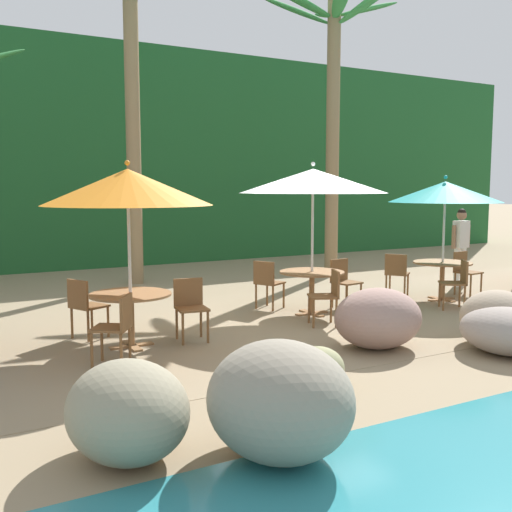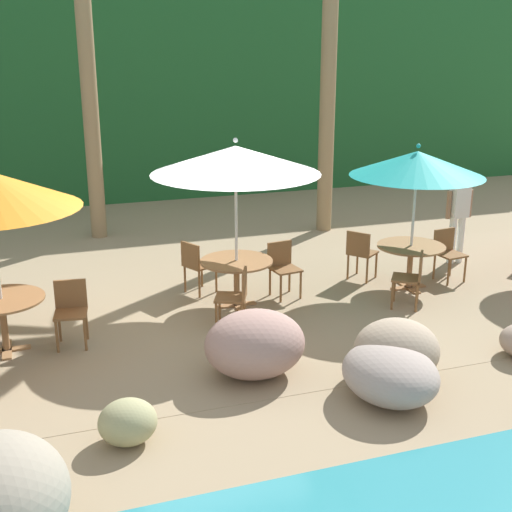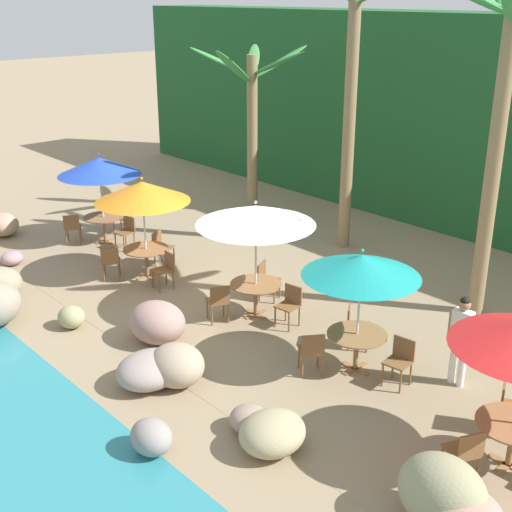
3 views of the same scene
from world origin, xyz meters
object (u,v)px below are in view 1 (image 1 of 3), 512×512
dining_table_teal (442,268)px  palm_tree_second (132,64)px  umbrella_white (313,181)px  chair_teal_left (458,281)px  palm_tree_third (333,83)px  waiter_in_white (461,242)px  dining_table_orange (131,302)px  chair_white_seaward (343,279)px  umbrella_orange (128,187)px  chair_white_left (328,293)px  chair_white_inland (267,281)px  chair_orange_seaward (190,304)px  umbrella_teal (445,192)px  chair_orange_inland (84,304)px  chair_teal_inland (397,272)px  chair_orange_left (118,324)px  chair_teal_seaward (465,270)px

dining_table_teal → palm_tree_second: size_ratio=0.15×
umbrella_white → palm_tree_second: (-1.56, 4.65, 2.55)m
chair_teal_left → palm_tree_third: bearing=82.9°
waiter_in_white → dining_table_orange: bearing=-170.2°
dining_table_orange → chair_white_seaward: 4.24m
umbrella_orange → chair_white_left: bearing=-4.9°
chair_white_inland → palm_tree_third: 6.17m
dining_table_teal → chair_orange_seaward: bearing=-175.4°
umbrella_teal → chair_white_left: bearing=-168.2°
chair_orange_inland → chair_white_seaward: bearing=0.5°
umbrella_white → chair_white_left: 1.95m
chair_white_inland → chair_teal_inland: 2.80m
chair_orange_seaward → chair_white_seaward: size_ratio=1.00×
palm_tree_third → chair_white_seaward: bearing=-123.1°
chair_orange_left → chair_white_inland: bearing=31.8°
dining_table_teal → waiter_in_white: size_ratio=0.65×
umbrella_orange → chair_teal_seaward: bearing=4.8°
chair_orange_seaward → chair_teal_inland: same height
dining_table_teal → chair_teal_inland: size_ratio=1.26×
dining_table_teal → chair_orange_left: bearing=-170.2°
chair_orange_inland → dining_table_orange: bearing=-58.5°
chair_white_inland → palm_tree_third: (3.53, 2.93, 4.13)m
umbrella_orange → chair_teal_left: size_ratio=2.89×
chair_orange_seaward → chair_white_seaward: 3.41m
chair_orange_left → chair_white_inland: same height
umbrella_orange → palm_tree_third: bearing=33.3°
chair_white_left → umbrella_teal: size_ratio=0.37×
chair_teal_seaward → palm_tree_third: bearing=100.6°
chair_white_seaward → waiter_in_white: waiter_in_white is taller
umbrella_teal → palm_tree_third: 4.59m
chair_orange_inland → chair_orange_left: bearing=-88.2°
palm_tree_third → umbrella_teal: bearing=-92.4°
chair_orange_left → chair_teal_seaward: size_ratio=1.00×
chair_white_inland → umbrella_teal: 3.82m
chair_white_seaward → chair_teal_left: same height
umbrella_orange → palm_tree_second: 6.10m
chair_white_seaward → palm_tree_third: palm_tree_third is taller
umbrella_white → chair_white_inland: 1.95m
umbrella_white → umbrella_teal: 2.92m
chair_teal_seaward → dining_table_teal: bearing=-166.7°
waiter_in_white → dining_table_teal: bearing=-148.3°
umbrella_teal → chair_teal_left: umbrella_teal is taller
palm_tree_second → umbrella_white: bearing=-71.4°
umbrella_orange → dining_table_orange: (0.00, 0.00, -1.54)m
dining_table_orange → chair_white_inland: (2.88, 1.28, -0.10)m
chair_orange_seaward → dining_table_teal: (5.40, 0.43, 0.10)m
umbrella_orange → waiter_in_white: (7.77, 1.34, -1.17)m
chair_white_inland → chair_teal_inland: size_ratio=1.00×
chair_orange_inland → palm_tree_second: bearing=63.6°
chair_orange_left → chair_white_left: size_ratio=1.00×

